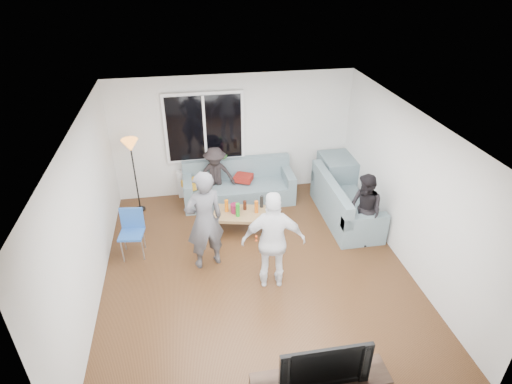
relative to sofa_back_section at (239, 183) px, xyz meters
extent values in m
cube|color=#56351C|center=(-0.02, -2.27, -0.45)|extent=(5.00, 5.50, 0.04)
cube|color=white|center=(-0.02, -2.27, 2.20)|extent=(5.00, 5.50, 0.04)
cube|color=silver|center=(-0.02, 0.50, 0.88)|extent=(5.00, 0.04, 2.60)
cube|color=silver|center=(-0.02, -5.04, 0.88)|extent=(5.00, 0.04, 2.60)
cube|color=silver|center=(-2.54, -2.27, 0.88)|extent=(0.04, 5.50, 2.60)
cube|color=silver|center=(2.50, -2.27, 0.88)|extent=(0.04, 5.50, 2.60)
cube|color=white|center=(-0.62, 0.42, 1.12)|extent=(1.62, 0.06, 1.47)
cube|color=black|center=(-0.62, 0.38, 1.12)|extent=(1.50, 0.02, 1.35)
cube|color=white|center=(-0.62, 0.37, 1.12)|extent=(0.05, 0.03, 1.35)
cube|color=silver|center=(-0.62, 0.38, -0.11)|extent=(1.30, 0.12, 0.62)
imported|color=#34692A|center=(-0.26, 0.35, 0.36)|extent=(0.21, 0.18, 0.33)
imported|color=silver|center=(-0.67, 0.35, 0.28)|extent=(0.17, 0.17, 0.17)
cube|color=slate|center=(2.24, 0.00, 0.00)|extent=(0.85, 0.85, 0.85)
cube|color=#C2881C|center=(-0.95, -0.02, 0.09)|extent=(0.48, 0.46, 0.14)
cube|color=maroon|center=(0.11, 0.06, 0.09)|extent=(0.46, 0.43, 0.13)
cube|color=#A07D4D|center=(-0.08, -1.11, -0.22)|extent=(1.21, 0.83, 0.40)
cylinder|color=maroon|center=(-0.22, -1.07, 0.06)|extent=(0.17, 0.17, 0.17)
imported|color=#49494E|center=(-0.82, -1.99, 0.46)|extent=(0.74, 0.60, 1.77)
imported|color=silver|center=(0.18, -2.65, 0.41)|extent=(1.03, 0.54, 1.67)
imported|color=black|center=(2.00, -1.85, 0.26)|extent=(0.70, 0.79, 1.37)
imported|color=black|center=(-0.48, 0.03, 0.20)|extent=(0.82, 0.48, 1.26)
imported|color=black|center=(0.29, -4.77, 0.31)|extent=(1.04, 0.14, 0.60)
cylinder|color=#D65D13|center=(0.18, -1.15, 0.10)|extent=(0.07, 0.07, 0.24)
cylinder|color=orange|center=(-0.37, -1.01, 0.10)|extent=(0.07, 0.07, 0.24)
cylinder|color=#1C9C20|center=(-0.18, -1.21, 0.11)|extent=(0.08, 0.08, 0.27)
cylinder|color=#34150B|center=(-0.02, -1.00, 0.07)|extent=(0.07, 0.07, 0.18)
cylinder|color=black|center=(0.31, -0.98, 0.10)|extent=(0.07, 0.07, 0.24)
camera|label=1|loc=(-0.97, -7.68, 4.24)|focal=29.41mm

